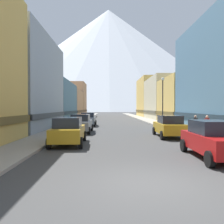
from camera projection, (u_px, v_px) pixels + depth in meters
ground_plane at (147, 183)px, 7.12m from camera, size 400.00×400.00×0.00m
sidewalk_left at (81, 120)px, 41.97m from camera, size 2.50×100.00×0.15m
sidewalk_right at (147, 120)px, 42.24m from camera, size 2.50×100.00×0.15m
storefront_left_1 at (21, 85)px, 24.89m from camera, size 7.06×13.66×10.20m
storefront_left_2 at (45, 103)px, 38.89m from camera, size 9.47×13.85×6.85m
storefront_left_3 at (60, 105)px, 52.29m from camera, size 9.78×12.16×6.44m
storefront_left_4 at (72, 100)px, 63.11m from camera, size 7.75×8.75×9.41m
storefront_right_2 at (185, 101)px, 34.63m from camera, size 6.94×10.52×7.03m
storefront_right_3 at (164, 99)px, 46.87m from camera, size 6.62×13.62×8.62m
storefront_right_4 at (154, 98)px, 60.72m from camera, size 8.05×13.64×10.32m
car_left_0 at (68, 131)px, 14.61m from camera, size 2.20×4.46×1.78m
car_left_1 at (81, 123)px, 21.55m from camera, size 2.09×4.41×1.78m
car_left_2 at (88, 119)px, 29.58m from camera, size 2.10×4.42×1.78m
car_right_0 at (214, 139)px, 10.66m from camera, size 2.16×4.44×1.78m
car_right_1 at (169, 126)px, 18.29m from camera, size 2.18×4.45×1.78m
trash_bin_right at (223, 134)px, 14.78m from camera, size 0.59×0.59×0.98m
potted_plant_0 at (56, 123)px, 25.22m from camera, size 0.60×0.60×0.92m
pedestrian_0 at (195, 125)px, 19.07m from camera, size 0.36×0.36×1.61m
pedestrian_1 at (207, 127)px, 16.86m from camera, size 0.36×0.36×1.68m
streetlamp_right at (163, 94)px, 26.70m from camera, size 0.36×0.36×5.86m
mountain_backdrop at (108, 60)px, 265.90m from camera, size 285.10×285.10×118.35m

